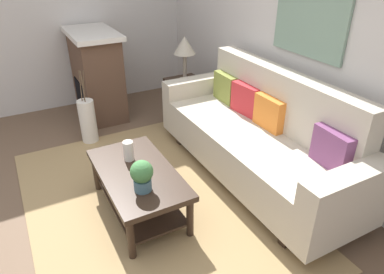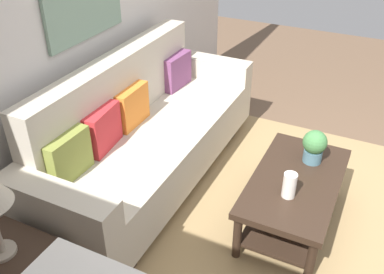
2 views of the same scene
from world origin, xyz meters
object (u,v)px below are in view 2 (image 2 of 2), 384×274
Objects in this scene: coffee_table at (294,191)px; potted_plant_tabletop at (314,146)px; throw_pillow_olive at (68,156)px; throw_pillow_plum at (176,71)px; tabletop_vase at (289,185)px; throw_pillow_orange at (131,106)px; throw_pillow_crimson at (102,129)px; couch at (146,136)px.

potted_plant_tabletop reaches higher than coffee_table.
throw_pillow_olive is 1.56m from throw_pillow_plum.
throw_pillow_plum is at bearing 60.05° from coffee_table.
potted_plant_tabletop is (-0.53, -1.44, -0.11)m from throw_pillow_plum.
throw_pillow_plum is at bearing 53.91° from tabletop_vase.
coffee_table is at bearing -90.80° from throw_pillow_orange.
throw_pillow_crimson is 0.39m from throw_pillow_orange.
throw_pillow_plum reaches higher than coffee_table.
couch is 1.34m from potted_plant_tabletop.
throw_pillow_crimson is 1.98× the size of tabletop_vase.
tabletop_vase is (0.55, -1.38, -0.16)m from throw_pillow_olive.
throw_pillow_crimson and throw_pillow_plum have the same top height.
throw_pillow_orange is (0.39, 0.00, 0.00)m from throw_pillow_crimson.
throw_pillow_orange and throw_pillow_plum have the same top height.
throw_pillow_plum is 0.33× the size of coffee_table.
throw_pillow_orange is (0.78, 0.00, 0.00)m from throw_pillow_olive.
tabletop_vase is at bearing -126.09° from throw_pillow_plum.
couch is at bearing -17.65° from throw_pillow_crimson.
throw_pillow_orange is at bearing 99.73° from potted_plant_tabletop.
throw_pillow_crimson and throw_pillow_orange have the same top height.
throw_pillow_plum is at bearing 0.00° from throw_pillow_crimson.
throw_pillow_orange is at bearing 89.20° from coffee_table.
throw_pillow_plum is (0.78, 0.12, 0.25)m from couch.
throw_pillow_olive is 1.62m from coffee_table.
couch is 1.27m from coffee_table.
throw_pillow_crimson is at bearing 104.95° from coffee_table.
potted_plant_tabletop reaches higher than tabletop_vase.
tabletop_vase is at bearing 178.58° from coffee_table.
throw_pillow_orange is 1.41m from tabletop_vase.
couch is 0.83m from throw_pillow_olive.
throw_pillow_crimson is at bearing 96.70° from tabletop_vase.
throw_pillow_crimson is at bearing 180.00° from throw_pillow_plum.
throw_pillow_plum reaches higher than tabletop_vase.
throw_pillow_olive is at bearing 180.00° from throw_pillow_crimson.
throw_pillow_olive is 1.00× the size of throw_pillow_crimson.
couch reaches higher than tabletop_vase.
couch is at bearing 100.63° from potted_plant_tabletop.
throw_pillow_crimson is at bearing 0.00° from throw_pillow_olive.
couch is 0.28m from throw_pillow_orange.
potted_plant_tabletop is (0.47, -0.05, 0.05)m from tabletop_vase.
throw_pillow_crimson reaches higher than coffee_table.
tabletop_vase is at bearing -83.30° from throw_pillow_crimson.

